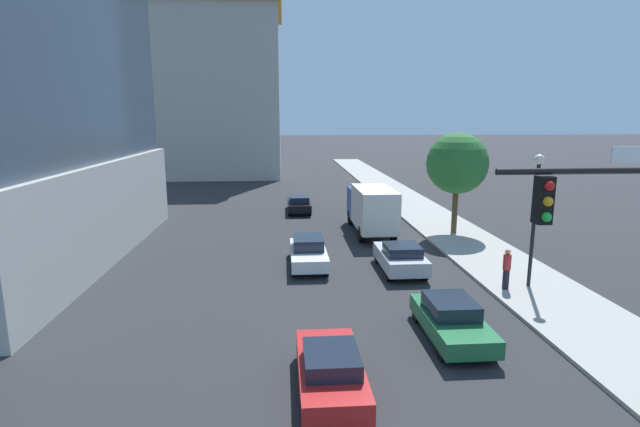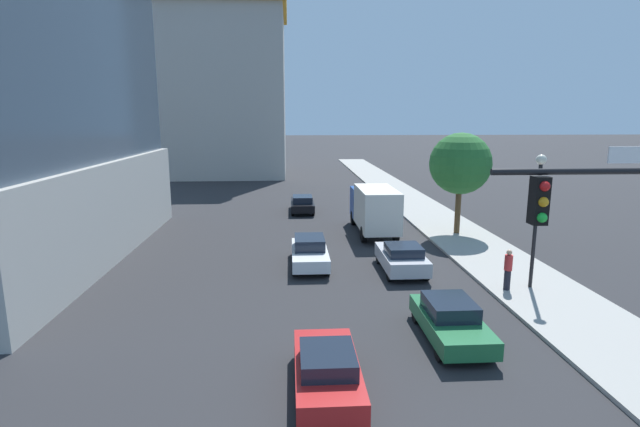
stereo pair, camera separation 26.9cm
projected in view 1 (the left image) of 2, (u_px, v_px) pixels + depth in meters
The scene contains 12 objects.
sidewalk at pixel (478, 250), 27.77m from camera, with size 4.41×120.00×0.15m, color #9E9B93.
construction_building at pixel (223, 74), 62.33m from camera, with size 15.33×15.55×32.89m.
traffic_light_pole at pixel (631, 243), 10.87m from camera, with size 4.87×0.48×6.82m.
street_lamp at pixel (536, 201), 20.88m from camera, with size 0.44×0.44×5.87m.
street_tree at pixel (457, 164), 30.76m from camera, with size 3.90×3.90×6.47m.
car_red at pixel (330, 370), 13.41m from camera, with size 1.78×4.25×1.35m.
car_silver at pixel (400, 257), 23.96m from camera, with size 1.95×4.16×1.46m.
car_green at pixel (451, 319), 16.73m from camera, with size 1.84×4.29×1.38m.
car_white at pixel (308, 252), 24.93m from camera, with size 1.81×4.62×1.49m.
car_black at pixel (299, 204), 38.97m from camera, with size 1.82×4.55×1.39m.
box_truck at pixel (372, 207), 31.65m from camera, with size 2.30×7.18×3.13m.
pedestrian_red_shirt at pixel (507, 268), 21.09m from camera, with size 0.34×0.34×1.80m.
Camera 1 is at (-3.43, -6.05, 7.57)m, focal length 27.15 mm.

